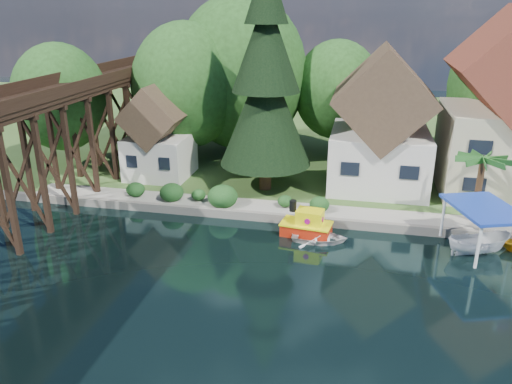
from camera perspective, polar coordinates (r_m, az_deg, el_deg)
ground at (r=28.02m, az=-0.83°, el=-9.97°), size 140.00×140.00×0.00m
bank at (r=59.43m, az=6.53°, el=6.86°), size 140.00×52.00×0.50m
seawall at (r=34.48m, az=8.66°, el=-3.49°), size 60.00×0.40×0.62m
promenade at (r=35.56m, az=12.04°, el=-2.57°), size 50.00×2.60×0.06m
trestle_bridge at (r=36.89m, az=-24.03°, el=4.84°), size 4.12×44.18×9.30m
house_left at (r=40.57m, az=14.07°, el=7.02°), size 7.64×8.64×11.02m
house_center at (r=42.11m, az=26.62°, el=7.73°), size 8.65×9.18×13.89m
shed at (r=42.69m, az=-11.04°, el=6.10°), size 5.09×5.40×7.85m
bg_trees at (r=45.51m, az=6.47°, el=11.69°), size 49.90×13.30×10.57m
shrubs at (r=36.65m, az=-4.64°, el=-0.27°), size 15.76×2.47×1.70m
conifer at (r=37.76m, az=1.14°, el=12.33°), size 7.01×7.01×17.26m
palm_tree at (r=35.56m, az=24.51°, el=3.17°), size 4.22×4.22×4.83m
tugboat at (r=32.93m, az=5.85°, el=-3.79°), size 3.47×2.21×2.37m
boat_white_a at (r=32.28m, az=7.28°, el=-5.04°), size 3.69×2.72×0.74m
boat_canopy at (r=32.95m, az=24.24°, el=-4.42°), size 4.70×5.64×3.11m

